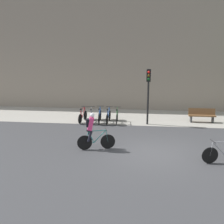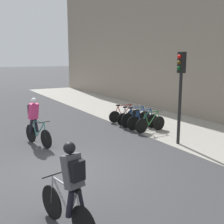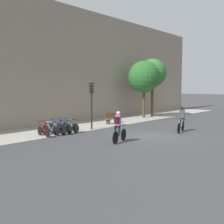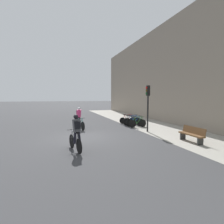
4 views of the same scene
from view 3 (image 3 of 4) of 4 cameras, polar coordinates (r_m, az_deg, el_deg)
The scene contains 14 objects.
ground at distance 18.25m, azimuth 7.55°, elevation -4.89°, with size 200.00×200.00×0.00m, color #3D3D3F.
kerb_strip at distance 22.61m, azimuth -6.91°, elevation -2.92°, with size 44.00×4.50×0.01m, color #A39E93.
building_facade at distance 24.41m, azimuth -11.13°, elevation 9.53°, with size 44.00×0.60×10.13m, color gray.
cyclist_pink at distance 15.85m, azimuth 1.29°, elevation -2.91°, with size 1.77×0.61×1.79m.
cyclist_grey at distance 20.28m, azimuth 13.97°, elevation -1.29°, with size 1.76×0.58×1.80m.
parked_bike_0 at distance 18.48m, azimuth -13.73°, elevation -3.67°, with size 0.46×1.59×0.94m.
parked_bike_1 at distance 18.80m, azimuth -12.32°, elevation -3.48°, with size 0.46×1.58×0.94m.
parked_bike_2 at distance 19.14m, azimuth -10.98°, elevation -3.21°, with size 0.46×1.75×0.99m.
parked_bike_3 at distance 19.49m, azimuth -9.68°, elevation -3.09°, with size 0.46×1.70×0.96m.
parked_bike_4 at distance 19.85m, azimuth -8.42°, elevation -2.93°, with size 0.46×1.65×0.96m.
traffic_light_pole at distance 20.86m, azimuth -4.16°, elevation 3.05°, with size 0.26×0.30×3.46m.
bench at distance 24.20m, azimuth 0.20°, elevation -1.23°, with size 1.70×0.44×0.89m.
street_tree_0 at distance 29.96m, azimuth 8.24°, elevation 7.84°, with size 2.93×2.93×6.09m.
street_tree_1 at distance 28.93m, azimuth 6.53°, elevation 7.08°, with size 3.25×3.25×5.79m.
Camera 3 is at (-15.03, -9.84, 3.18)m, focal length 45.00 mm.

